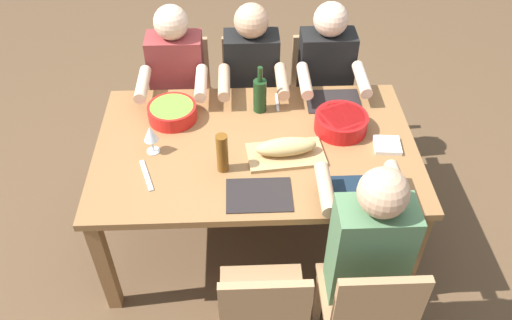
{
  "coord_description": "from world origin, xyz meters",
  "views": [
    {
      "loc": [
        -0.08,
        -2.12,
        2.58
      ],
      "look_at": [
        0.0,
        0.0,
        0.63
      ],
      "focal_mm": 36.61,
      "sensor_mm": 36.0,
      "label": 1
    }
  ],
  "objects_px": {
    "chair_near_right": "(368,309)",
    "napkin_stack": "(387,145)",
    "chair_far_left": "(182,93)",
    "bread_loaf": "(286,147)",
    "serving_bowl_salad": "(172,112)",
    "beer_bottle": "(222,153)",
    "diner_far_right": "(326,79)",
    "diner_near_right": "(367,247)",
    "cutting_board": "(286,155)",
    "chair_far_center": "(251,92)",
    "chair_far_right": "(319,90)",
    "diner_far_center": "(252,81)",
    "dining_table": "(256,156)",
    "wine_bottle": "(260,95)",
    "chair_near_center": "(263,312)",
    "diner_far_left": "(177,83)",
    "wine_glass": "(151,135)",
    "serving_bowl_fruit": "(341,122)"
  },
  "relations": [
    {
      "from": "serving_bowl_salad",
      "to": "beer_bottle",
      "type": "bearing_deg",
      "value": -56.11
    },
    {
      "from": "chair_near_right",
      "to": "diner_near_right",
      "type": "xyz_separation_m",
      "value": [
        0.0,
        0.18,
        0.21
      ]
    },
    {
      "from": "chair_near_right",
      "to": "diner_far_center",
      "type": "bearing_deg",
      "value": 107.26
    },
    {
      "from": "chair_far_right",
      "to": "diner_far_left",
      "type": "height_order",
      "value": "diner_far_left"
    },
    {
      "from": "diner_far_right",
      "to": "diner_far_center",
      "type": "relative_size",
      "value": 1.0
    },
    {
      "from": "serving_bowl_salad",
      "to": "bread_loaf",
      "type": "relative_size",
      "value": 0.86
    },
    {
      "from": "serving_bowl_salad",
      "to": "cutting_board",
      "type": "distance_m",
      "value": 0.71
    },
    {
      "from": "diner_near_right",
      "to": "chair_far_left",
      "type": "bearing_deg",
      "value": 121.85
    },
    {
      "from": "chair_near_right",
      "to": "chair_far_left",
      "type": "xyz_separation_m",
      "value": [
        -0.95,
        1.71,
        0.0
      ]
    },
    {
      "from": "diner_far_left",
      "to": "cutting_board",
      "type": "bearing_deg",
      "value": -50.79
    },
    {
      "from": "diner_far_center",
      "to": "serving_bowl_salad",
      "type": "relative_size",
      "value": 4.35
    },
    {
      "from": "chair_near_center",
      "to": "chair_far_right",
      "type": "bearing_deg",
      "value": 74.5
    },
    {
      "from": "chair_near_right",
      "to": "chair_far_left",
      "type": "height_order",
      "value": "same"
    },
    {
      "from": "chair_far_right",
      "to": "chair_near_center",
      "type": "distance_m",
      "value": 1.78
    },
    {
      "from": "dining_table",
      "to": "diner_far_left",
      "type": "xyz_separation_m",
      "value": [
        -0.48,
        0.67,
        0.04
      ]
    },
    {
      "from": "chair_near_right",
      "to": "diner_far_left",
      "type": "xyz_separation_m",
      "value": [
        -0.95,
        1.53,
        0.21
      ]
    },
    {
      "from": "dining_table",
      "to": "beer_bottle",
      "type": "distance_m",
      "value": 0.31
    },
    {
      "from": "chair_far_center",
      "to": "napkin_stack",
      "type": "height_order",
      "value": "chair_far_center"
    },
    {
      "from": "cutting_board",
      "to": "chair_near_center",
      "type": "bearing_deg",
      "value": -101.31
    },
    {
      "from": "diner_far_left",
      "to": "beer_bottle",
      "type": "relative_size",
      "value": 5.45
    },
    {
      "from": "diner_near_right",
      "to": "cutting_board",
      "type": "height_order",
      "value": "diner_near_right"
    },
    {
      "from": "diner_near_right",
      "to": "wine_bottle",
      "type": "height_order",
      "value": "diner_near_right"
    },
    {
      "from": "chair_far_right",
      "to": "wine_bottle",
      "type": "relative_size",
      "value": 2.93
    },
    {
      "from": "cutting_board",
      "to": "diner_near_right",
      "type": "bearing_deg",
      "value": -60.76
    },
    {
      "from": "dining_table",
      "to": "bread_loaf",
      "type": "distance_m",
      "value": 0.23
    },
    {
      "from": "chair_near_center",
      "to": "bread_loaf",
      "type": "distance_m",
      "value": 0.84
    },
    {
      "from": "diner_far_center",
      "to": "napkin_stack",
      "type": "bearing_deg",
      "value": -45.65
    },
    {
      "from": "chair_near_right",
      "to": "diner_near_right",
      "type": "distance_m",
      "value": 0.28
    },
    {
      "from": "chair_near_right",
      "to": "diner_far_center",
      "type": "distance_m",
      "value": 1.62
    },
    {
      "from": "chair_far_center",
      "to": "serving_bowl_salad",
      "type": "relative_size",
      "value": 3.08
    },
    {
      "from": "chair_far_center",
      "to": "diner_near_right",
      "type": "bearing_deg",
      "value": -72.74
    },
    {
      "from": "chair_far_right",
      "to": "diner_far_center",
      "type": "relative_size",
      "value": 0.71
    },
    {
      "from": "wine_glass",
      "to": "diner_far_right",
      "type": "bearing_deg",
      "value": 34.57
    },
    {
      "from": "chair_far_left",
      "to": "wine_glass",
      "type": "height_order",
      "value": "wine_glass"
    },
    {
      "from": "diner_far_left",
      "to": "chair_far_center",
      "type": "relative_size",
      "value": 1.41
    },
    {
      "from": "beer_bottle",
      "to": "napkin_stack",
      "type": "bearing_deg",
      "value": 8.95
    },
    {
      "from": "diner_far_center",
      "to": "cutting_board",
      "type": "relative_size",
      "value": 3.0
    },
    {
      "from": "chair_far_right",
      "to": "diner_far_center",
      "type": "height_order",
      "value": "diner_far_center"
    },
    {
      "from": "cutting_board",
      "to": "wine_bottle",
      "type": "bearing_deg",
      "value": 106.18
    },
    {
      "from": "diner_far_center",
      "to": "wine_glass",
      "type": "height_order",
      "value": "diner_far_center"
    },
    {
      "from": "serving_bowl_salad",
      "to": "wine_bottle",
      "type": "bearing_deg",
      "value": 7.07
    },
    {
      "from": "chair_near_right",
      "to": "diner_far_right",
      "type": "bearing_deg",
      "value": 90.0
    },
    {
      "from": "bread_loaf",
      "to": "diner_far_center",
      "type": "bearing_deg",
      "value": 101.19
    },
    {
      "from": "chair_far_center",
      "to": "serving_bowl_salad",
      "type": "height_order",
      "value": "chair_far_center"
    },
    {
      "from": "chair_far_left",
      "to": "serving_bowl_salad",
      "type": "height_order",
      "value": "chair_far_left"
    },
    {
      "from": "dining_table",
      "to": "serving_bowl_fruit",
      "type": "relative_size",
      "value": 5.92
    },
    {
      "from": "napkin_stack",
      "to": "cutting_board",
      "type": "bearing_deg",
      "value": -174.61
    },
    {
      "from": "chair_far_center",
      "to": "wine_bottle",
      "type": "xyz_separation_m",
      "value": [
        0.03,
        -0.55,
        0.37
      ]
    },
    {
      "from": "chair_far_left",
      "to": "bread_loaf",
      "type": "xyz_separation_m",
      "value": [
        0.63,
        -0.95,
        0.32
      ]
    },
    {
      "from": "chair_near_right",
      "to": "napkin_stack",
      "type": "xyz_separation_m",
      "value": [
        0.23,
        0.81,
        0.27
      ]
    }
  ]
}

